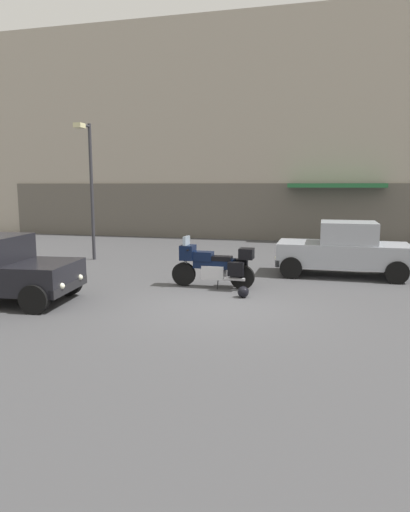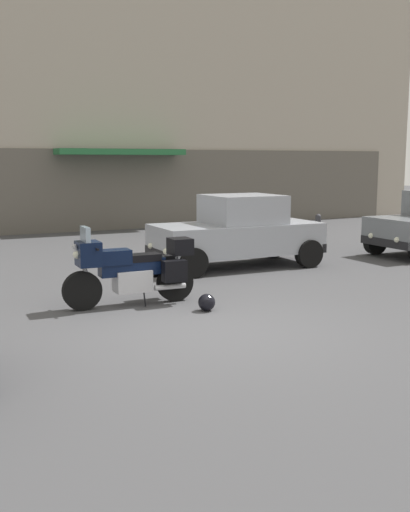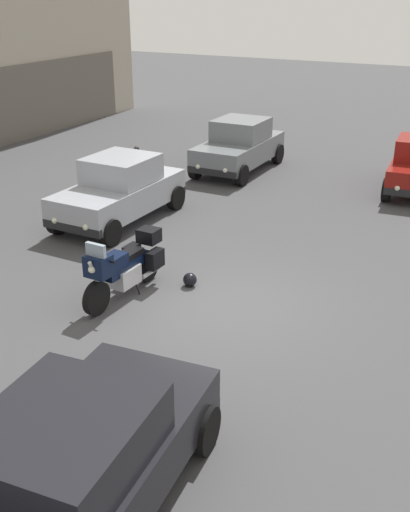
{
  "view_description": "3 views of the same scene",
  "coord_description": "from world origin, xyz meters",
  "views": [
    {
      "loc": [
        2.14,
        -9.7,
        2.71
      ],
      "look_at": [
        -0.55,
        0.96,
        1.0
      ],
      "focal_mm": 32.06,
      "sensor_mm": 36.0,
      "label": 1
    },
    {
      "loc": [
        -3.87,
        -7.57,
        2.41
      ],
      "look_at": [
        0.12,
        0.56,
        0.99
      ],
      "focal_mm": 42.81,
      "sensor_mm": 36.0,
      "label": 2
    },
    {
      "loc": [
        -9.28,
        -4.44,
        5.52
      ],
      "look_at": [
        -0.38,
        0.3,
        1.11
      ],
      "focal_mm": 43.48,
      "sensor_mm": 36.0,
      "label": 3
    }
  ],
  "objects": [
    {
      "name": "car_hatchback_near",
      "position": [
        2.86,
        4.46,
        0.81
      ],
      "size": [
        3.89,
        1.81,
        1.64
      ],
      "rotation": [
        0.0,
        0.0,
        3.13
      ],
      "color": "#9EA3AD",
      "rests_on": "ground"
    },
    {
      "name": "bollard_curbside",
      "position": [
        6.54,
        6.42,
        0.49
      ],
      "size": [
        0.16,
        0.16,
        0.92
      ],
      "color": "#333338",
      "rests_on": "ground"
    },
    {
      "name": "ground_plane",
      "position": [
        0.0,
        0.0,
        0.0
      ],
      "size": [
        80.0,
        80.0,
        0.0
      ],
      "primitive_type": "plane",
      "color": "#424244"
    },
    {
      "name": "helmet",
      "position": [
        0.39,
        1.05,
        0.14
      ],
      "size": [
        0.28,
        0.28,
        0.28
      ],
      "primitive_type": "sphere",
      "color": "black",
      "rests_on": "ground"
    },
    {
      "name": "car_sedan_far",
      "position": [
        -5.54,
        -0.79,
        0.78
      ],
      "size": [
        4.7,
        2.32,
        1.56
      ],
      "rotation": [
        0.0,
        0.0,
        0.1
      ],
      "color": "black",
      "rests_on": "ground"
    },
    {
      "name": "motorcycle",
      "position": [
        -0.55,
        1.96,
        0.62
      ],
      "size": [
        2.26,
        0.77,
        1.36
      ],
      "rotation": [
        0.0,
        0.0,
        3.12
      ],
      "color": "black",
      "rests_on": "ground"
    },
    {
      "name": "car_wagon_end",
      "position": [
        8.5,
        3.79,
        0.81
      ],
      "size": [
        3.89,
        1.8,
        1.64
      ],
      "rotation": [
        0.0,
        0.0,
        3.15
      ],
      "color": "slate",
      "rests_on": "ground"
    }
  ]
}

